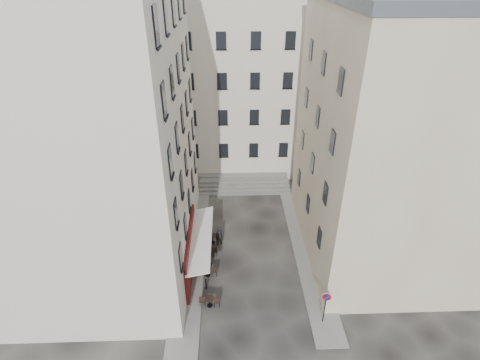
{
  "coord_description": "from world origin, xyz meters",
  "views": [
    {
      "loc": [
        -1.5,
        -19.87,
        20.03
      ],
      "look_at": [
        -0.7,
        4.0,
        5.92
      ],
      "focal_mm": 28.0,
      "sensor_mm": 36.0,
      "label": 1
    }
  ],
  "objects_px": {
    "bistro_table_a": "(210,301)",
    "no_parking_sign": "(326,302)",
    "pedestrian": "(219,236)",
    "bistro_table_b": "(207,270)"
  },
  "relations": [
    {
      "from": "pedestrian",
      "to": "no_parking_sign",
      "type": "bearing_deg",
      "value": 101.24
    },
    {
      "from": "bistro_table_a",
      "to": "pedestrian",
      "type": "distance_m",
      "value": 6.34
    },
    {
      "from": "no_parking_sign",
      "to": "pedestrian",
      "type": "xyz_separation_m",
      "value": [
        -6.67,
        7.91,
        -1.0
      ]
    },
    {
      "from": "no_parking_sign",
      "to": "pedestrian",
      "type": "relative_size",
      "value": 1.53
    },
    {
      "from": "bistro_table_a",
      "to": "no_parking_sign",
      "type": "bearing_deg",
      "value": -12.54
    },
    {
      "from": "bistro_table_a",
      "to": "bistro_table_b",
      "type": "relative_size",
      "value": 0.97
    },
    {
      "from": "no_parking_sign",
      "to": "bistro_table_a",
      "type": "distance_m",
      "value": 7.55
    },
    {
      "from": "bistro_table_b",
      "to": "pedestrian",
      "type": "xyz_separation_m",
      "value": [
        0.83,
        3.46,
        0.35
      ]
    },
    {
      "from": "no_parking_sign",
      "to": "pedestrian",
      "type": "bearing_deg",
      "value": 142.0
    },
    {
      "from": "bistro_table_a",
      "to": "bistro_table_b",
      "type": "height_order",
      "value": "bistro_table_b"
    }
  ]
}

